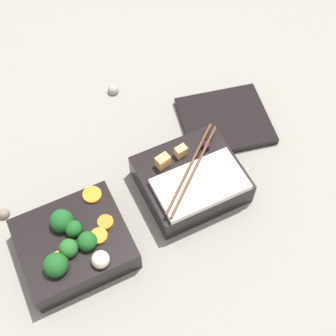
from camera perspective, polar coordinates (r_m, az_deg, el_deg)
name	(u,v)px	position (r m, az deg, el deg)	size (l,w,h in m)	color
ground_plane	(134,215)	(0.84, -4.21, -5.68)	(3.00, 3.00, 0.00)	gray
bento_tray_vegetable	(74,244)	(0.79, -11.36, -9.03)	(0.17, 0.15, 0.08)	black
bento_tray_rice	(191,180)	(0.84, 2.87, -1.42)	(0.17, 0.15, 0.07)	black
bento_lid	(225,121)	(0.95, 6.94, 5.75)	(0.17, 0.15, 0.01)	black
pebble_1	(4,214)	(0.88, -19.39, -5.28)	(0.02, 0.02, 0.02)	#7A6B5B
pebble_2	(113,90)	(1.00, -6.71, 9.41)	(0.02, 0.02, 0.02)	gray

